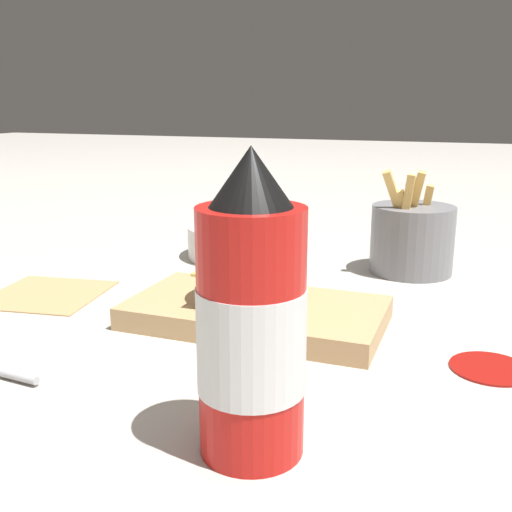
% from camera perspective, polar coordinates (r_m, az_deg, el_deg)
% --- Properties ---
extents(ground_plane, '(6.00, 6.00, 0.00)m').
position_cam_1_polar(ground_plane, '(0.64, -1.59, -6.20)').
color(ground_plane, '#B7B2A8').
extents(serving_board, '(0.26, 0.14, 0.02)m').
position_cam_1_polar(serving_board, '(0.63, -0.00, -5.44)').
color(serving_board, tan).
rests_on(serving_board, ground_plane).
extents(burger, '(0.10, 0.10, 0.10)m').
position_cam_1_polar(burger, '(0.61, -0.58, -0.09)').
color(burger, '#9E6638').
rests_on(burger, serving_board).
extents(ketchup_bottle, '(0.07, 0.07, 0.20)m').
position_cam_1_polar(ketchup_bottle, '(0.38, -0.45, -6.46)').
color(ketchup_bottle, red).
rests_on(ketchup_bottle, ground_plane).
extents(fries_basket, '(0.11, 0.11, 0.14)m').
position_cam_1_polar(fries_basket, '(0.83, 14.62, 1.67)').
color(fries_basket, slate).
rests_on(fries_basket, ground_plane).
extents(side_bowl, '(0.16, 0.16, 0.05)m').
position_cam_1_polar(side_bowl, '(0.89, -1.44, 1.52)').
color(side_bowl, silver).
rests_on(side_bowl, ground_plane).
extents(ketchup_puddle, '(0.07, 0.07, 0.00)m').
position_cam_1_polar(ketchup_puddle, '(0.57, 21.44, -9.84)').
color(ketchup_puddle, '#9E140F').
rests_on(ketchup_puddle, ground_plane).
extents(parchment_square, '(0.15, 0.15, 0.00)m').
position_cam_1_polar(parchment_square, '(0.76, -19.45, -3.47)').
color(parchment_square, tan).
rests_on(parchment_square, ground_plane).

